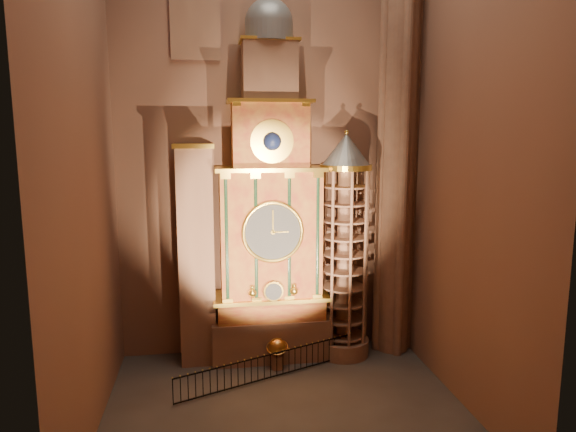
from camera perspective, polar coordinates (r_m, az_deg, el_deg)
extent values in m
plane|color=#383330|center=(21.35, -0.18, -20.75)|extent=(14.00, 14.00, 0.00)
plane|color=#8F634D|center=(24.45, -2.35, 9.99)|extent=(22.00, 0.00, 22.00)
plane|color=#8F634D|center=(18.77, -22.16, 9.58)|extent=(0.00, 22.00, 22.00)
plane|color=#8F634D|center=(20.75, 19.58, 9.63)|extent=(0.00, 22.00, 22.00)
cube|color=#8C634C|center=(25.36, -1.94, -13.19)|extent=(5.60, 2.20, 2.00)
cube|color=maroon|center=(24.83, -1.95, -9.99)|extent=(5.00, 2.00, 1.00)
cube|color=gold|center=(24.61, -1.95, -8.81)|extent=(5.40, 2.30, 0.18)
cube|color=maroon|center=(23.91, -2.00, -2.04)|extent=(4.60, 2.00, 6.00)
cylinder|color=black|center=(22.92, -6.84, -2.59)|extent=(0.32, 0.32, 5.60)
cylinder|color=black|center=(23.00, -3.60, -2.50)|extent=(0.32, 0.32, 5.60)
cylinder|color=black|center=(23.18, 0.10, -2.39)|extent=(0.32, 0.32, 5.60)
cylinder|color=black|center=(23.41, 3.24, -2.29)|extent=(0.32, 0.32, 5.60)
cube|color=gold|center=(23.46, -2.03, 5.26)|extent=(5.00, 2.25, 0.18)
cylinder|color=#2D3033|center=(22.87, -1.70, -1.79)|extent=(2.60, 0.12, 2.60)
torus|color=gold|center=(22.82, -1.69, -1.81)|extent=(2.80, 0.16, 2.80)
cylinder|color=gold|center=(23.39, -1.62, -8.37)|extent=(0.90, 0.10, 0.90)
sphere|color=gold|center=(23.36, -3.98, -8.54)|extent=(0.36, 0.36, 0.36)
sphere|color=gold|center=(23.58, 0.68, -8.34)|extent=(0.36, 0.36, 0.36)
cube|color=maroon|center=(23.45, -2.06, 8.81)|extent=(3.40, 1.80, 3.00)
sphere|color=#0D1544|center=(22.55, -1.78, 8.29)|extent=(0.80, 0.80, 0.80)
cube|color=gold|center=(23.45, -2.07, 12.60)|extent=(3.80, 2.00, 0.15)
cube|color=#8C634C|center=(23.60, -2.10, 15.62)|extent=(2.40, 1.60, 2.60)
sphere|color=slate|center=(23.93, -2.13, 20.62)|extent=(2.10, 2.10, 2.10)
cylinder|color=gold|center=(24.12, -2.15, 22.72)|extent=(0.14, 0.14, 0.80)
cube|color=#8C634C|center=(23.97, -10.11, -4.60)|extent=(1.60, 1.40, 10.00)
cube|color=gold|center=(24.12, -9.99, -9.45)|extent=(1.35, 0.10, 2.10)
cube|color=#522615|center=(24.06, -10.00, -9.50)|extent=(1.05, 0.04, 1.75)
cube|color=gold|center=(23.43, -10.17, -3.42)|extent=(1.35, 0.10, 2.10)
cube|color=#522615|center=(23.37, -10.17, -3.45)|extent=(1.05, 0.04, 1.75)
cube|color=gold|center=(23.01, -10.35, 2.92)|extent=(1.35, 0.10, 2.10)
cube|color=#522615|center=(22.95, -10.36, 2.90)|extent=(1.05, 0.04, 1.75)
cube|color=gold|center=(23.30, -10.46, 7.68)|extent=(1.80, 1.60, 0.20)
cylinder|color=#8C634C|center=(25.94, 6.09, -14.15)|extent=(2.50, 2.50, 0.80)
cylinder|color=#8C634C|center=(24.52, 6.27, -4.44)|extent=(0.70, 0.70, 8.20)
cylinder|color=gold|center=(23.88, 6.45, 5.40)|extent=(2.40, 2.40, 0.25)
cone|color=slate|center=(23.84, 6.48, 7.32)|extent=(2.30, 2.30, 1.50)
sphere|color=gold|center=(23.83, 6.52, 9.24)|extent=(0.20, 0.20, 0.20)
cylinder|color=#8C634C|center=(24.93, 12.20, 9.78)|extent=(1.60, 1.60, 22.00)
cylinder|color=#8C634C|center=(25.22, 13.92, 9.71)|extent=(0.44, 0.44, 22.00)
cylinder|color=#8C634C|center=(24.65, 10.44, 9.84)|extent=(0.44, 0.44, 22.00)
cylinder|color=#8C634C|center=(25.68, 11.56, 9.78)|extent=(0.44, 0.44, 22.00)
cylinder|color=#8C634C|center=(24.18, 12.89, 9.78)|extent=(0.44, 0.44, 22.00)
cylinder|color=#8C634C|center=(24.38, -1.20, -15.90)|extent=(0.54, 0.54, 0.63)
sphere|color=#CD893A|center=(24.08, -1.21, -14.34)|extent=(0.81, 0.81, 0.81)
torus|color=#CD893A|center=(24.08, -1.21, -14.34)|extent=(1.20, 1.16, 0.44)
cube|color=black|center=(23.09, -1.96, -15.12)|extent=(8.16, 3.38, 0.05)
cube|color=black|center=(23.55, -1.94, -17.45)|extent=(8.16, 3.38, 0.05)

